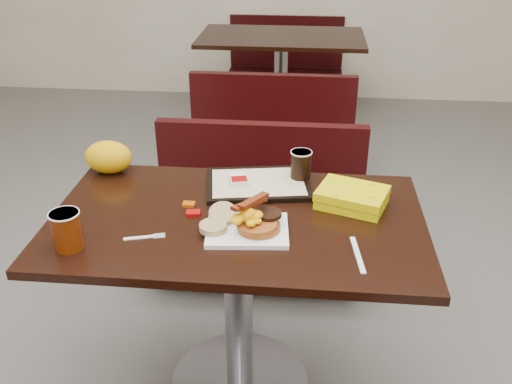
# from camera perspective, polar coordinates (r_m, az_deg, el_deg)

# --- Properties ---
(table_near) EXTENTS (1.20, 0.70, 0.75)m
(table_near) POSITION_cam_1_polar(r_m,az_deg,el_deg) (2.02, -1.76, -11.75)
(table_near) COLOR black
(table_near) RESTS_ON floor
(bench_near_n) EXTENTS (1.00, 0.46, 0.72)m
(bench_near_n) POSITION_cam_1_polar(r_m,az_deg,el_deg) (2.60, 0.13, -2.12)
(bench_near_n) COLOR black
(bench_near_n) RESTS_ON floor
(table_far) EXTENTS (1.20, 0.70, 0.75)m
(table_far) POSITION_cam_1_polar(r_m,az_deg,el_deg) (4.34, 2.51, 10.76)
(table_far) COLOR black
(table_far) RESTS_ON floor
(bench_far_s) EXTENTS (1.00, 0.46, 0.72)m
(bench_far_s) POSITION_cam_1_polar(r_m,az_deg,el_deg) (3.69, 1.88, 7.30)
(bench_far_s) COLOR black
(bench_far_s) RESTS_ON floor
(bench_far_n) EXTENTS (1.00, 0.46, 0.72)m
(bench_far_n) POSITION_cam_1_polar(r_m,az_deg,el_deg) (5.02, 2.97, 12.98)
(bench_far_n) COLOR black
(bench_far_n) RESTS_ON floor
(platter) EXTENTS (0.26, 0.21, 0.01)m
(platter) POSITION_cam_1_polar(r_m,az_deg,el_deg) (1.72, -0.89, -3.91)
(platter) COLOR white
(platter) RESTS_ON table_near
(pancake_stack) EXTENTS (0.15, 0.15, 0.03)m
(pancake_stack) POSITION_cam_1_polar(r_m,az_deg,el_deg) (1.71, 0.32, -3.40)
(pancake_stack) COLOR #994419
(pancake_stack) RESTS_ON platter
(sausage_patty) EXTENTS (0.09, 0.09, 0.01)m
(sausage_patty) POSITION_cam_1_polar(r_m,az_deg,el_deg) (1.73, 1.32, -2.24)
(sausage_patty) COLOR black
(sausage_patty) RESTS_ON pancake_stack
(scrambled_eggs) EXTENTS (0.11, 0.10, 0.05)m
(scrambled_eggs) POSITION_cam_1_polar(r_m,az_deg,el_deg) (1.69, -0.87, -2.43)
(scrambled_eggs) COLOR yellow
(scrambled_eggs) RESTS_ON pancake_stack
(bacon_strips) EXTENTS (0.13, 0.15, 0.01)m
(bacon_strips) POSITION_cam_1_polar(r_m,az_deg,el_deg) (1.69, -0.68, -1.12)
(bacon_strips) COLOR #411004
(bacon_strips) RESTS_ON scrambled_eggs
(muffin_bottom) EXTENTS (0.10, 0.10, 0.02)m
(muffin_bottom) POSITION_cam_1_polar(r_m,az_deg,el_deg) (1.71, -4.38, -3.56)
(muffin_bottom) COLOR tan
(muffin_bottom) RESTS_ON platter
(muffin_top) EXTENTS (0.09, 0.09, 0.05)m
(muffin_top) POSITION_cam_1_polar(r_m,az_deg,el_deg) (1.75, -3.40, -2.21)
(muffin_top) COLOR tan
(muffin_top) RESTS_ON platter
(coffee_cup_near) EXTENTS (0.09, 0.09, 0.12)m
(coffee_cup_near) POSITION_cam_1_polar(r_m,az_deg,el_deg) (1.72, -18.67, -3.73)
(coffee_cup_near) COLOR #802D04
(coffee_cup_near) RESTS_ON table_near
(fork) EXTENTS (0.13, 0.06, 0.00)m
(fork) POSITION_cam_1_polar(r_m,az_deg,el_deg) (1.73, -11.84, -4.57)
(fork) COLOR white
(fork) RESTS_ON table_near
(knife) EXTENTS (0.04, 0.18, 0.00)m
(knife) POSITION_cam_1_polar(r_m,az_deg,el_deg) (1.65, 10.28, -6.27)
(knife) COLOR white
(knife) RESTS_ON table_near
(condiment_syrup) EXTENTS (0.04, 0.03, 0.01)m
(condiment_syrup) POSITION_cam_1_polar(r_m,az_deg,el_deg) (1.88, -6.83, -1.24)
(condiment_syrup) COLOR #A94107
(condiment_syrup) RESTS_ON table_near
(condiment_ketchup) EXTENTS (0.05, 0.04, 0.01)m
(condiment_ketchup) POSITION_cam_1_polar(r_m,az_deg,el_deg) (1.83, -6.39, -2.14)
(condiment_ketchup) COLOR #8C0504
(condiment_ketchup) RESTS_ON table_near
(tray) EXTENTS (0.40, 0.31, 0.02)m
(tray) POSITION_cam_1_polar(r_m,az_deg,el_deg) (1.99, 0.22, 0.80)
(tray) COLOR black
(tray) RESTS_ON table_near
(hashbrown_sleeve_left) EXTENTS (0.08, 0.09, 0.02)m
(hashbrown_sleeve_left) POSITION_cam_1_polar(r_m,az_deg,el_deg) (1.98, -1.76, 1.28)
(hashbrown_sleeve_left) COLOR silver
(hashbrown_sleeve_left) RESTS_ON tray
(coffee_cup_far) EXTENTS (0.09, 0.09, 0.10)m
(coffee_cup_far) POSITION_cam_1_polar(r_m,az_deg,el_deg) (2.00, 4.58, 2.80)
(coffee_cup_far) COLOR black
(coffee_cup_far) RESTS_ON tray
(clamshell) EXTENTS (0.26, 0.23, 0.06)m
(clamshell) POSITION_cam_1_polar(r_m,az_deg,el_deg) (1.89, 9.73, -0.53)
(clamshell) COLOR #D1C203
(clamshell) RESTS_ON table_near
(paper_bag) EXTENTS (0.21, 0.19, 0.12)m
(paper_bag) POSITION_cam_1_polar(r_m,az_deg,el_deg) (2.14, -14.75, 3.46)
(paper_bag) COLOR orange
(paper_bag) RESTS_ON table_near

